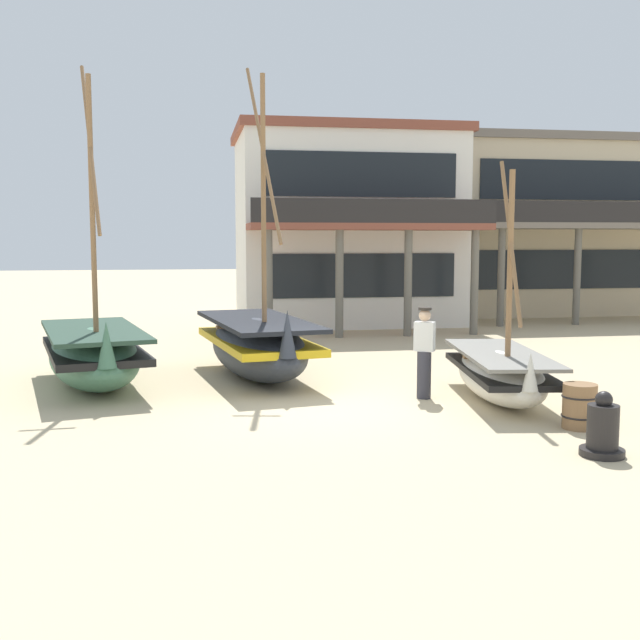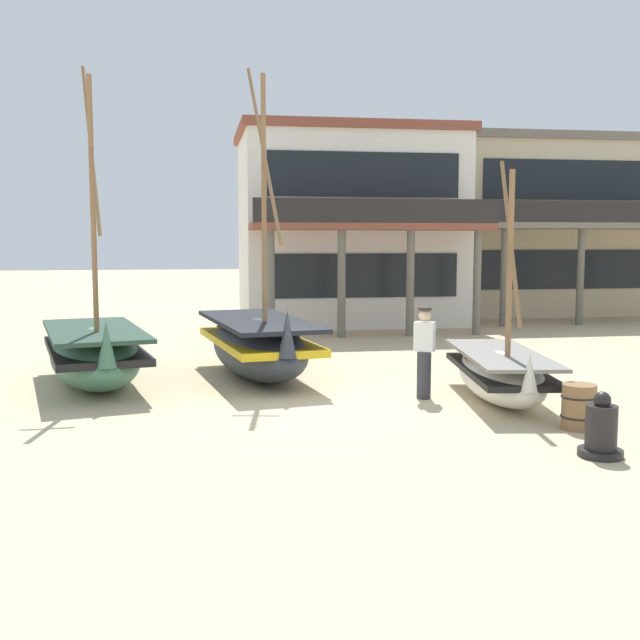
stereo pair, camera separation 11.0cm
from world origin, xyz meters
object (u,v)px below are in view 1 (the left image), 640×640
Objects in this scene: fisherman_by_hull at (424,354)px; wooden_barrel at (580,406)px; fishing_boat_centre_large at (94,354)px; harbor_building_main at (345,227)px; capstan_winch at (603,431)px; fishing_boat_near_left at (258,345)px; harbor_building_annex at (545,226)px; fishing_boat_far_right at (500,373)px.

wooden_barrel is (1.70, -2.55, -0.48)m from fisherman_by_hull.
harbor_building_main reaches higher than fishing_boat_centre_large.
capstan_winch is 1.27× the size of wooden_barrel.
harbor_building_annex is at bearing 45.97° from fishing_boat_near_left.
harbor_building_annex reaches higher than fishing_boat_near_left.
wooden_barrel is at bearing -31.16° from fishing_boat_centre_large.
harbor_building_main is at bearing 90.29° from capstan_winch.
fishing_boat_near_left reaches higher than capstan_winch.
fishing_boat_centre_large reaches higher than capstan_winch.
wooden_barrel is 20.54m from harbor_building_annex.
fishing_boat_near_left reaches higher than fisherman_by_hull.
fishing_boat_near_left is 0.85× the size of harbor_building_main.
fishing_boat_centre_large is 13.37m from harbor_building_main.
fishing_boat_centre_large is (-3.29, -0.40, -0.05)m from fishing_boat_near_left.
fishing_boat_far_right is (4.16, -2.95, -0.20)m from fishing_boat_near_left.
harbor_building_annex reaches higher than fishing_boat_centre_large.
capstan_winch is (7.38, -6.17, -0.30)m from fishing_boat_centre_large.
fishing_boat_near_left is at bearing 7.00° from fishing_boat_centre_large.
fisherman_by_hull is at bearing -122.33° from harbor_building_annex.
fishing_boat_far_right is 13.72m from harbor_building_main.
wooden_barrel is at bearing -88.06° from harbor_building_main.
fishing_boat_centre_large is 9.14m from wooden_barrel.
fishing_boat_centre_large is 9.62m from capstan_winch.
harbor_building_annex reaches higher than wooden_barrel.
wooden_barrel is (0.44, 1.44, 0.00)m from capstan_winch.
fishing_boat_centre_large is at bearing 148.84° from wooden_barrel.
harbor_building_main is (-0.09, 17.04, 2.99)m from capstan_winch.
fishing_boat_near_left is 3.31m from fishing_boat_centre_large.
fishing_boat_near_left is 5.10m from fishing_boat_far_right.
fishing_boat_centre_large is 3.75× the size of fisherman_by_hull.
fishing_boat_near_left is 18.78m from harbor_building_annex.
fishing_boat_near_left is at bearing -134.03° from harbor_building_annex.
harbor_building_main is (-0.15, 13.43, 2.84)m from fishing_boat_far_right.
harbor_building_main is at bearing 90.65° from fishing_boat_far_right.
harbor_building_main reaches higher than wooden_barrel.
fishing_boat_centre_large is at bearing 161.11° from fishing_boat_far_right.
fisherman_by_hull is at bearing -19.57° from fishing_boat_centre_large.
fishing_boat_near_left is 1.03× the size of fishing_boat_centre_large.
fishing_boat_near_left is at bearing 121.91° from capstan_winch.
capstan_winch is at bearing -107.08° from wooden_barrel.
fishing_boat_centre_large is at bearing 160.43° from fisherman_by_hull.
fishing_boat_far_right is at bearing -15.67° from fisherman_by_hull.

